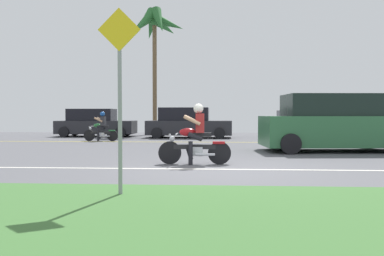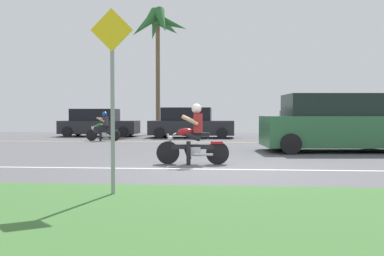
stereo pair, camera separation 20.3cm
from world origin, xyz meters
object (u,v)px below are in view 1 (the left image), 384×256
Objects in this scene: parked_car_1 at (188,124)px; palm_tree_1 at (155,28)px; suv_nearby at (334,124)px; parked_car_2 at (303,125)px; motorcyclist at (195,139)px; parked_car_0 at (95,123)px; motorcyclist_distant at (101,129)px; street_sign at (120,84)px.

parked_car_1 is 0.57× the size of palm_tree_1.
suv_nearby is at bearing -55.46° from palm_tree_1.
parked_car_2 is 10.71m from palm_tree_1.
motorcyclist is 0.42× the size of parked_car_0.
palm_tree_1 reaches higher than parked_car_2.
parked_car_0 is at bearing 117.14° from motorcyclist.
motorcyclist_distant is at bearing 119.86° from motorcyclist.
parked_car_1 is at bearing -10.36° from parked_car_0.
street_sign is at bearing -82.73° from palm_tree_1.
parked_car_1 is 6.18m from parked_car_2.
street_sign is at bearing -124.19° from suv_nearby.
motorcyclist_distant is at bearing 107.54° from street_sign.
parked_car_1 is at bearing -172.57° from parked_car_2.
parked_car_1 is (-5.39, 7.45, -0.18)m from suv_nearby.
palm_tree_1 is at bearing 121.68° from parked_car_1.
palm_tree_1 is 4.80× the size of motorcyclist_distant.
motorcyclist is at bearing -139.46° from suv_nearby.
motorcyclist is 1.10× the size of motorcyclist_distant.
motorcyclist is 4.24m from street_sign.
street_sign reaches higher than parked_car_1.
parked_car_2 is at bearing 7.43° from parked_car_1.
parked_car_0 is 5.33m from parked_car_1.
palm_tree_1 is (2.93, 2.79, 5.85)m from parked_car_0.
suv_nearby reaches higher than motorcyclist_distant.
parked_car_1 is 7.31m from palm_tree_1.
parked_car_0 is 4.10m from motorcyclist_distant.
motorcyclist is at bearing -60.14° from motorcyclist_distant.
street_sign is (5.35, -16.18, 0.95)m from parked_car_0.
suv_nearby is 1.10× the size of parked_car_1.
suv_nearby reaches higher than motorcyclist.
street_sign reaches higher than suv_nearby.
palm_tree_1 is at bearing 77.40° from motorcyclist_distant.
parked_car_2 is at bearing 66.85° from motorcyclist.
parked_car_1 is at bearing 95.05° from motorcyclist.
suv_nearby is at bearing 55.81° from street_sign.
motorcyclist is 0.23× the size of palm_tree_1.
palm_tree_1 is 2.82× the size of street_sign.
suv_nearby reaches higher than parked_car_1.
street_sign is (0.11, -15.22, 0.93)m from parked_car_1.
palm_tree_1 reaches higher than parked_car_0.
street_sign is (2.42, -18.97, -4.90)m from palm_tree_1.
suv_nearby is 10.26m from motorcyclist_distant.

